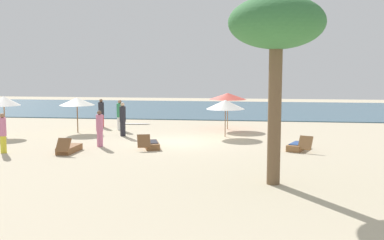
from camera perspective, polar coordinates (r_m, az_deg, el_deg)
ground_plane at (r=22.62m, az=-2.10°, el=-2.78°), size 60.00×60.00×0.00m
ocean_water at (r=39.35m, az=1.87°, el=1.39°), size 48.00×16.00×0.06m
umbrella_0 at (r=26.23m, az=-22.33°, el=2.21°), size 1.71×1.71×2.15m
umbrella_1 at (r=26.46m, az=-14.09°, el=2.25°), size 1.96×1.96×1.96m
umbrella_2 at (r=27.08m, az=4.45°, el=2.97°), size 2.17×2.17×2.14m
umbrella_3 at (r=24.17m, az=4.16°, el=1.94°), size 2.02×2.02×1.96m
lounger_0 at (r=21.08m, az=13.05°, el=-3.17°), size 1.17×1.76×0.72m
lounger_1 at (r=20.67m, az=-15.05°, el=-3.45°), size 0.66×1.69×0.72m
lounger_2 at (r=21.06m, az=-5.12°, el=-3.03°), size 1.06×1.78×0.70m
person_1 at (r=26.97m, az=-8.93°, el=0.61°), size 0.40×0.40×1.77m
person_2 at (r=21.74m, az=-11.39°, el=-1.03°), size 0.36×0.36×1.69m
person_3 at (r=24.71m, az=-8.60°, el=0.11°), size 0.45×0.45×1.80m
person_4 at (r=21.34m, az=-22.42°, el=-1.47°), size 0.42×0.42×1.73m
person_5 at (r=28.57m, az=-11.20°, el=0.87°), size 0.39×0.39×1.72m
palm_1 at (r=14.62m, az=10.44°, el=11.26°), size 2.99×2.99×5.90m
surfboard at (r=29.64m, az=-7.27°, el=-0.46°), size 2.22×0.52×0.07m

